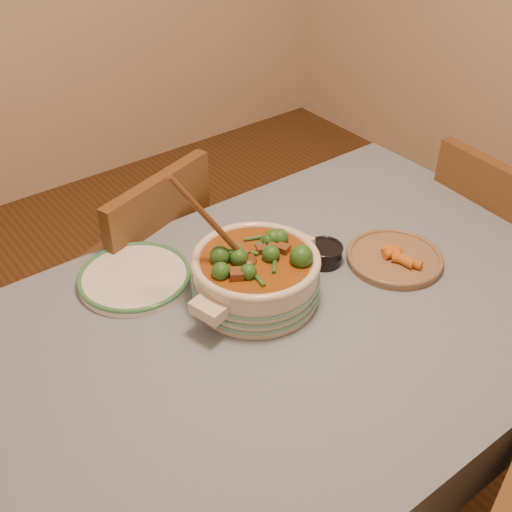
{
  "coord_description": "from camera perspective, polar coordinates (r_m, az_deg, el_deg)",
  "views": [
    {
      "loc": [
        -0.8,
        -0.89,
        1.82
      ],
      "look_at": [
        -0.02,
        0.13,
        0.87
      ],
      "focal_mm": 45.0,
      "sensor_mm": 36.0,
      "label": 1
    }
  ],
  "objects": [
    {
      "name": "dining_table",
      "position": [
        1.66,
        3.23,
        -7.46
      ],
      "size": [
        1.68,
        1.08,
        0.76
      ],
      "color": "brown",
      "rests_on": "floor"
    },
    {
      "name": "chair_far",
      "position": [
        2.14,
        -10.1,
        -1.59
      ],
      "size": [
        0.54,
        0.54,
        0.91
      ],
      "rotation": [
        0.0,
        0.0,
        3.46
      ],
      "color": "brown",
      "rests_on": "floor"
    },
    {
      "name": "floor",
      "position": [
        2.18,
        2.61,
        -20.17
      ],
      "size": [
        4.5,
        4.5,
        0.0
      ],
      "primitive_type": "plane",
      "color": "#4D3016",
      "rests_on": "ground"
    },
    {
      "name": "white_plate",
      "position": [
        1.72,
        -10.73,
        -1.85
      ],
      "size": [
        0.33,
        0.33,
        0.03
      ],
      "rotation": [
        0.0,
        0.0,
        0.11
      ],
      "color": "white",
      "rests_on": "dining_table"
    },
    {
      "name": "stew_casserole",
      "position": [
        1.59,
        -0.04,
        -1.5
      ],
      "size": [
        0.41,
        0.38,
        0.38
      ],
      "rotation": [
        0.0,
        0.0,
        0.25
      ],
      "color": "beige",
      "rests_on": "dining_table"
    },
    {
      "name": "fried_plate",
      "position": [
        1.79,
        12.22,
        -0.05
      ],
      "size": [
        0.29,
        0.29,
        0.04
      ],
      "rotation": [
        0.0,
        0.0,
        -0.15
      ],
      "color": "#806547",
      "rests_on": "dining_table"
    },
    {
      "name": "chair_right",
      "position": [
        2.33,
        20.42,
        -0.16
      ],
      "size": [
        0.45,
        0.45,
        0.9
      ],
      "rotation": [
        0.0,
        0.0,
        1.49
      ],
      "color": "brown",
      "rests_on": "floor"
    },
    {
      "name": "condiment_bowl",
      "position": [
        1.76,
        6.09,
        0.29
      ],
      "size": [
        0.11,
        0.11,
        0.05
      ],
      "rotation": [
        0.0,
        0.0,
        0.18
      ],
      "color": "black",
      "rests_on": "dining_table"
    }
  ]
}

